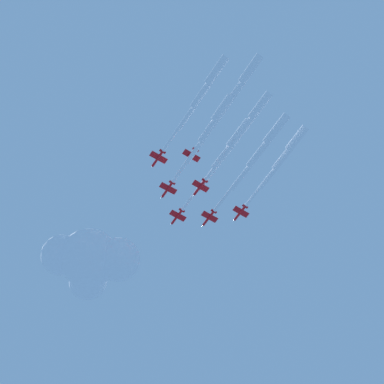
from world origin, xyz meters
name	(u,v)px	position (x,y,z in m)	size (l,w,h in m)	color
jet_lead	(223,156)	(-11.96, 17.70, 145.89)	(32.51, 54.13, 4.29)	red
jet_port_inner	(208,130)	(-4.10, 28.98, 143.95)	(29.03, 50.70, 4.31)	red
jet_starboard_inner	(259,153)	(-27.03, 21.68, 142.19)	(33.53, 56.48, 4.28)	red
jet_port_mid	(245,127)	(-19.60, 31.64, 144.25)	(30.64, 51.02, 4.31)	red
jet_starboard_mid	(201,94)	(0.46, 43.83, 145.39)	(30.54, 52.74, 4.35)	red
jet_port_outer	(282,158)	(-38.37, 19.17, 145.92)	(28.82, 48.89, 4.23)	red
jet_starboard_outer	(235,92)	(-13.61, 45.93, 144.77)	(30.01, 52.19, 4.26)	red
cloud_puff	(90,260)	(47.38, -47.38, 160.27)	(51.01, 38.02, 30.07)	white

